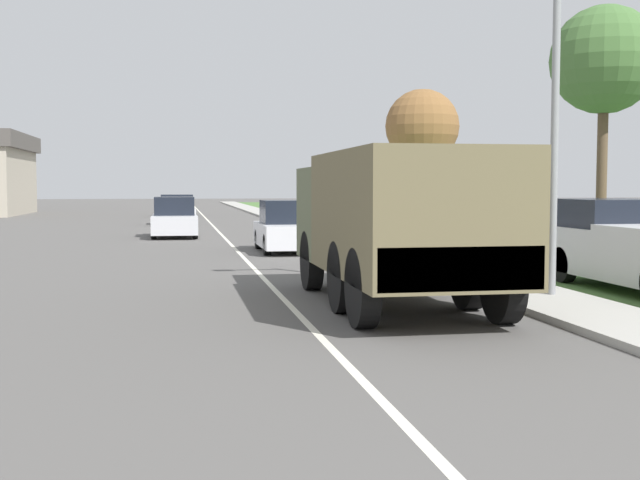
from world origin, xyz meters
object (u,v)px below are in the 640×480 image
(car_fourth_ahead, at_px, (176,207))
(lamp_post, at_px, (547,26))
(car_nearest_ahead, at_px, (287,229))
(car_second_ahead, at_px, (174,219))
(car_third_ahead, at_px, (177,211))
(military_truck, at_px, (397,218))

(car_fourth_ahead, height_order, lamp_post, lamp_post)
(car_nearest_ahead, distance_m, car_second_ahead, 8.60)
(car_second_ahead, bearing_deg, lamp_post, -71.49)
(car_nearest_ahead, xyz_separation_m, lamp_post, (3.02, -11.66, 4.17))
(car_second_ahead, bearing_deg, car_third_ahead, 89.24)
(car_fourth_ahead, bearing_deg, car_nearest_ahead, -83.67)
(car_nearest_ahead, height_order, car_fourth_ahead, car_nearest_ahead)
(military_truck, bearing_deg, car_fourth_ahead, 94.95)
(car_nearest_ahead, xyz_separation_m, car_third_ahead, (-3.38, 18.33, -0.00))
(car_fourth_ahead, bearing_deg, lamp_post, -81.37)
(car_second_ahead, xyz_separation_m, car_fourth_ahead, (0.12, 22.75, -0.09))
(car_second_ahead, bearing_deg, car_fourth_ahead, 89.69)
(car_nearest_ahead, height_order, lamp_post, lamp_post)
(military_truck, relative_size, lamp_post, 0.81)
(military_truck, height_order, car_fourth_ahead, military_truck)
(lamp_post, bearing_deg, car_fourth_ahead, 98.63)
(military_truck, relative_size, car_third_ahead, 1.60)
(lamp_post, bearing_deg, car_third_ahead, 102.04)
(car_nearest_ahead, relative_size, car_third_ahead, 0.96)
(car_second_ahead, xyz_separation_m, lamp_post, (6.53, -19.51, 4.17))
(car_third_ahead, bearing_deg, military_truck, -83.08)
(car_third_ahead, relative_size, lamp_post, 0.51)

